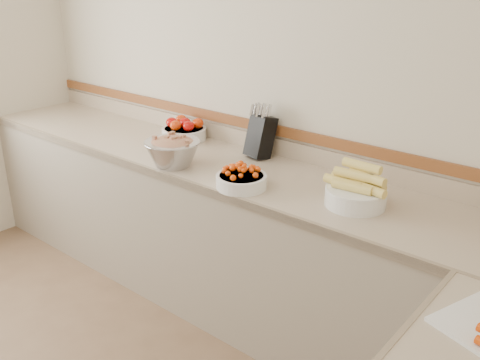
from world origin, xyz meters
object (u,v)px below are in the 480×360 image
Objects in this scene: cherry_tomato_bowl at (241,179)px; corn_bowl at (356,192)px; knife_block at (260,135)px; rhubarb_bowl at (173,150)px; tomato_bowl at (184,131)px.

cherry_tomato_bowl is 0.57m from corn_bowl.
cherry_tomato_bowl is at bearing -162.18° from corn_bowl.
knife_block is at bearing 161.26° from corn_bowl.
cherry_tomato_bowl is 0.49m from rhubarb_bowl.
tomato_bowl reaches higher than cherry_tomato_bowl.
cherry_tomato_bowl is (0.80, -0.39, -0.01)m from tomato_bowl.
corn_bowl reaches higher than rhubarb_bowl.
tomato_bowl is 0.88m from cherry_tomato_bowl.
cherry_tomato_bowl is at bearing -25.89° from tomato_bowl.
corn_bowl is at bearing -18.74° from knife_block.
corn_bowl is 1.01× the size of rhubarb_bowl.
rhubarb_bowl is at bearing -170.49° from corn_bowl.
tomato_bowl is 1.10× the size of cherry_tomato_bowl.
knife_block is 0.49m from cherry_tomato_bowl.
knife_block reaches higher than tomato_bowl.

